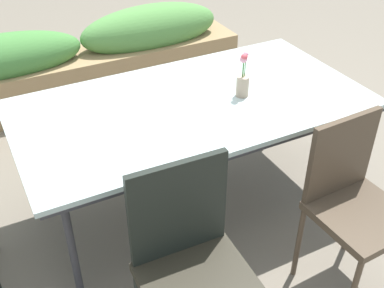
% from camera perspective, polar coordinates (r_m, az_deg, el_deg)
% --- Properties ---
extents(ground_plane, '(12.00, 12.00, 0.00)m').
position_cam_1_polar(ground_plane, '(3.03, -1.13, -7.09)').
color(ground_plane, '#756B5B').
extents(dining_table, '(1.89, 1.00, 0.74)m').
position_cam_1_polar(dining_table, '(2.60, 0.00, 4.27)').
color(dining_table, '#B2C6C1').
rests_on(dining_table, ground).
extents(chair_near_right, '(0.43, 0.43, 0.91)m').
position_cam_1_polar(chair_near_right, '(2.38, 18.57, -6.07)').
color(chair_near_right, '#4D3E2E').
rests_on(chair_near_right, ground).
extents(chair_near_left, '(0.46, 0.46, 0.94)m').
position_cam_1_polar(chair_near_left, '(1.99, -0.02, -13.65)').
color(chair_near_left, '#2D2A1F').
rests_on(chair_near_left, ground).
extents(flower_vase, '(0.07, 0.07, 0.26)m').
position_cam_1_polar(flower_vase, '(2.61, 6.05, 7.50)').
color(flower_vase, tan).
rests_on(flower_vase, dining_table).
extents(planter_box, '(2.72, 0.44, 0.71)m').
position_cam_1_polar(planter_box, '(4.10, -12.64, 9.52)').
color(planter_box, '#9E7F56').
rests_on(planter_box, ground).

